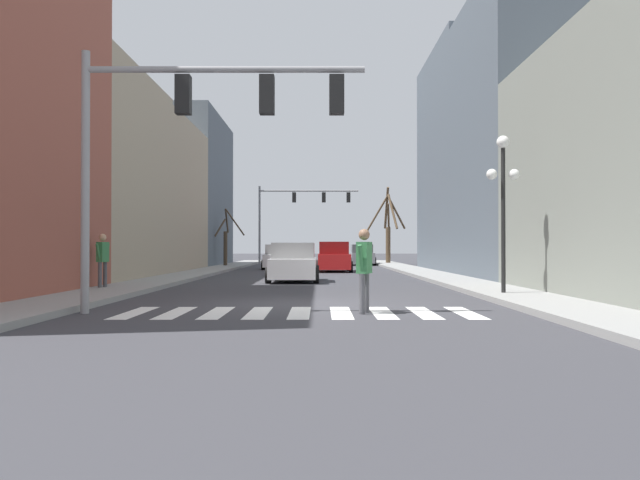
# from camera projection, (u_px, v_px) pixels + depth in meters

# --- Properties ---
(ground_plane) EXTENTS (240.00, 240.00, 0.00)m
(ground_plane) POSITION_uv_depth(u_px,v_px,m) (304.00, 305.00, 15.50)
(ground_plane) COLOR #38383D
(sidewalk_left) EXTENTS (2.04, 90.00, 0.15)m
(sidewalk_left) POSITION_uv_depth(u_px,v_px,m) (67.00, 301.00, 15.51)
(sidewalk_left) COLOR gray
(sidewalk_left) RESTS_ON ground_plane
(sidewalk_right) EXTENTS (2.04, 90.00, 0.15)m
(sidewalk_right) POSITION_uv_depth(u_px,v_px,m) (541.00, 302.00, 15.48)
(sidewalk_right) COLOR gray
(sidewalk_right) RESTS_ON ground_plane
(building_row_left) EXTENTS (6.00, 43.14, 13.23)m
(building_row_left) POSITION_uv_depth(u_px,v_px,m) (108.00, 163.00, 30.22)
(building_row_left) COLOR #934C3D
(building_row_left) RESTS_ON ground_plane
(building_row_right) EXTENTS (6.00, 31.96, 12.79)m
(building_row_right) POSITION_uv_depth(u_px,v_px,m) (536.00, 154.00, 27.52)
(building_row_right) COLOR gray
(building_row_right) RESTS_ON ground_plane
(crosswalk_stripes) EXTENTS (7.65, 2.60, 0.01)m
(crosswalk_stripes) POSITION_uv_depth(u_px,v_px,m) (301.00, 313.00, 13.55)
(crosswalk_stripes) COLOR white
(crosswalk_stripes) RESTS_ON ground_plane
(traffic_signal_near) EXTENTS (6.12, 0.28, 5.67)m
(traffic_signal_near) POSITION_uv_depth(u_px,v_px,m) (194.00, 120.00, 13.46)
(traffic_signal_near) COLOR gray
(traffic_signal_near) RESTS_ON ground_plane
(traffic_signal_far) EXTENTS (8.37, 0.28, 6.55)m
(traffic_signal_far) POSITION_uv_depth(u_px,v_px,m) (298.00, 205.00, 52.21)
(traffic_signal_far) COLOR gray
(traffic_signal_far) RESTS_ON ground_plane
(street_lamp_right_corner) EXTENTS (0.95, 0.36, 4.43)m
(street_lamp_right_corner) POSITION_uv_depth(u_px,v_px,m) (505.00, 182.00, 17.56)
(street_lamp_right_corner) COLOR black
(street_lamp_right_corner) RESTS_ON sidewalk_right
(car_parked_right_near) EXTENTS (2.10, 4.25, 1.60)m
(car_parked_right_near) POSITION_uv_depth(u_px,v_px,m) (295.00, 263.00, 25.77)
(car_parked_right_near) COLOR white
(car_parked_right_near) RESTS_ON ground_plane
(car_parked_right_mid) EXTENTS (2.01, 4.61, 1.63)m
(car_parked_right_mid) POSITION_uv_depth(u_px,v_px,m) (363.00, 255.00, 49.37)
(car_parked_right_mid) COLOR gray
(car_parked_right_mid) RESTS_ON ground_plane
(car_parked_right_far) EXTENTS (2.07, 4.48, 1.74)m
(car_parked_right_far) POSITION_uv_depth(u_px,v_px,m) (335.00, 258.00, 36.29)
(car_parked_right_far) COLOR red
(car_parked_right_far) RESTS_ON ground_plane
(car_parked_left_near) EXTENTS (2.16, 4.58, 1.59)m
(car_parked_left_near) POSITION_uv_depth(u_px,v_px,m) (282.00, 258.00, 40.48)
(car_parked_left_near) COLOR white
(car_parked_left_near) RESTS_ON ground_plane
(pedestrian_near_right_corner) EXTENTS (0.37, 0.76, 1.82)m
(pedestrian_near_right_corner) POSITION_uv_depth(u_px,v_px,m) (366.00, 263.00, 13.42)
(pedestrian_near_right_corner) COLOR #4C4C51
(pedestrian_near_right_corner) RESTS_ON ground_plane
(pedestrian_on_left_sidewalk) EXTENTS (0.31, 0.73, 1.70)m
(pedestrian_on_left_sidewalk) POSITION_uv_depth(u_px,v_px,m) (104.00, 256.00, 19.84)
(pedestrian_on_left_sidewalk) COLOR #4C4C51
(pedestrian_on_left_sidewalk) RESTS_ON sidewalk_left
(street_tree_left_far) EXTENTS (2.03, 1.89, 4.01)m
(street_tree_left_far) POSITION_uv_depth(u_px,v_px,m) (228.00, 240.00, 43.81)
(street_tree_left_far) COLOR #473828
(street_tree_left_far) RESTS_ON sidewalk_left
(street_tree_right_mid) EXTENTS (3.35, 3.50, 6.21)m
(street_tree_right_mid) POSITION_uv_depth(u_px,v_px,m) (390.00, 227.00, 50.96)
(street_tree_right_mid) COLOR brown
(street_tree_right_mid) RESTS_ON sidewalk_right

